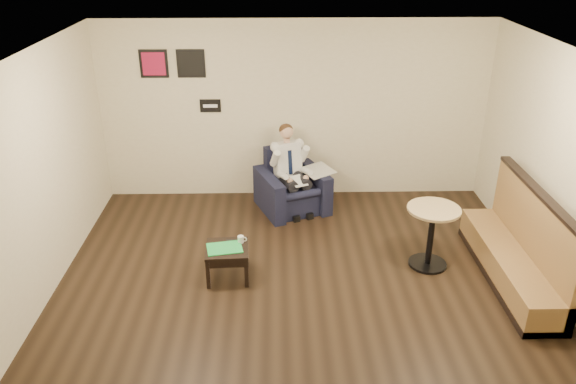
{
  "coord_description": "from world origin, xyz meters",
  "views": [
    {
      "loc": [
        -0.29,
        -5.4,
        4.0
      ],
      "look_at": [
        -0.14,
        1.2,
        0.87
      ],
      "focal_mm": 35.0,
      "sensor_mm": 36.0,
      "label": 1
    }
  ],
  "objects_px": {
    "seated_man": "(295,174)",
    "green_folder": "(225,248)",
    "coffee_mug": "(241,239)",
    "banquette": "(515,238)",
    "side_table": "(228,262)",
    "smartphone": "(231,241)",
    "cafe_table": "(431,237)",
    "armchair": "(292,182)"
  },
  "relations": [
    {
      "from": "seated_man",
      "to": "green_folder",
      "type": "distance_m",
      "value": 2.02
    },
    {
      "from": "cafe_table",
      "to": "banquette",
      "type": "bearing_deg",
      "value": -20.06
    },
    {
      "from": "coffee_mug",
      "to": "banquette",
      "type": "xyz_separation_m",
      "value": [
        3.34,
        -0.24,
        0.12
      ]
    },
    {
      "from": "coffee_mug",
      "to": "smartphone",
      "type": "distance_m",
      "value": 0.13
    },
    {
      "from": "smartphone",
      "to": "armchair",
      "type": "bearing_deg",
      "value": 71.91
    },
    {
      "from": "side_table",
      "to": "cafe_table",
      "type": "relative_size",
      "value": 0.63
    },
    {
      "from": "smartphone",
      "to": "banquette",
      "type": "height_order",
      "value": "banquette"
    },
    {
      "from": "green_folder",
      "to": "armchair",
      "type": "bearing_deg",
      "value": 64.94
    },
    {
      "from": "smartphone",
      "to": "coffee_mug",
      "type": "bearing_deg",
      "value": -7.1
    },
    {
      "from": "armchair",
      "to": "smartphone",
      "type": "relative_size",
      "value": 7.14
    },
    {
      "from": "side_table",
      "to": "banquette",
      "type": "relative_size",
      "value": 0.23
    },
    {
      "from": "smartphone",
      "to": "cafe_table",
      "type": "distance_m",
      "value": 2.54
    },
    {
      "from": "seated_man",
      "to": "banquette",
      "type": "xyz_separation_m",
      "value": [
        2.6,
        -1.88,
        -0.04
      ]
    },
    {
      "from": "green_folder",
      "to": "seated_man",
      "type": "bearing_deg",
      "value": 62.48
    },
    {
      "from": "armchair",
      "to": "green_folder",
      "type": "bearing_deg",
      "value": -136.47
    },
    {
      "from": "armchair",
      "to": "coffee_mug",
      "type": "xyz_separation_m",
      "value": [
        -0.69,
        -1.75,
        0.01
      ]
    },
    {
      "from": "seated_man",
      "to": "armchair",
      "type": "bearing_deg",
      "value": 90.0
    },
    {
      "from": "seated_man",
      "to": "side_table",
      "type": "relative_size",
      "value": 2.41
    },
    {
      "from": "coffee_mug",
      "to": "side_table",
      "type": "bearing_deg",
      "value": -143.65
    },
    {
      "from": "seated_man",
      "to": "cafe_table",
      "type": "relative_size",
      "value": 1.51
    },
    {
      "from": "green_folder",
      "to": "banquette",
      "type": "xyz_separation_m",
      "value": [
        3.53,
        -0.1,
        0.15
      ]
    },
    {
      "from": "smartphone",
      "to": "seated_man",
      "type": "bearing_deg",
      "value": 69.18
    },
    {
      "from": "armchair",
      "to": "banquette",
      "type": "height_order",
      "value": "banquette"
    },
    {
      "from": "armchair",
      "to": "side_table",
      "type": "height_order",
      "value": "armchair"
    },
    {
      "from": "side_table",
      "to": "cafe_table",
      "type": "bearing_deg",
      "value": 4.83
    },
    {
      "from": "seated_man",
      "to": "side_table",
      "type": "height_order",
      "value": "seated_man"
    },
    {
      "from": "armchair",
      "to": "smartphone",
      "type": "xyz_separation_m",
      "value": [
        -0.82,
        -1.72,
        -0.03
      ]
    },
    {
      "from": "side_table",
      "to": "banquette",
      "type": "bearing_deg",
      "value": -1.95
    },
    {
      "from": "smartphone",
      "to": "banquette",
      "type": "distance_m",
      "value": 3.47
    },
    {
      "from": "armchair",
      "to": "banquette",
      "type": "bearing_deg",
      "value": -58.47
    },
    {
      "from": "smartphone",
      "to": "green_folder",
      "type": "bearing_deg",
      "value": -103.96
    },
    {
      "from": "seated_man",
      "to": "smartphone",
      "type": "height_order",
      "value": "seated_man"
    },
    {
      "from": "side_table",
      "to": "green_folder",
      "type": "relative_size",
      "value": 1.22
    },
    {
      "from": "seated_man",
      "to": "green_folder",
      "type": "height_order",
      "value": "seated_man"
    },
    {
      "from": "coffee_mug",
      "to": "smartphone",
      "type": "bearing_deg",
      "value": 165.56
    },
    {
      "from": "side_table",
      "to": "smartphone",
      "type": "distance_m",
      "value": 0.27
    },
    {
      "from": "cafe_table",
      "to": "seated_man",
      "type": "bearing_deg",
      "value": 137.27
    },
    {
      "from": "coffee_mug",
      "to": "banquette",
      "type": "distance_m",
      "value": 3.35
    },
    {
      "from": "coffee_mug",
      "to": "green_folder",
      "type": "bearing_deg",
      "value": -143.65
    },
    {
      "from": "coffee_mug",
      "to": "banquette",
      "type": "bearing_deg",
      "value": -4.12
    },
    {
      "from": "green_folder",
      "to": "coffee_mug",
      "type": "relative_size",
      "value": 4.74
    },
    {
      "from": "coffee_mug",
      "to": "smartphone",
      "type": "relative_size",
      "value": 0.68
    }
  ]
}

